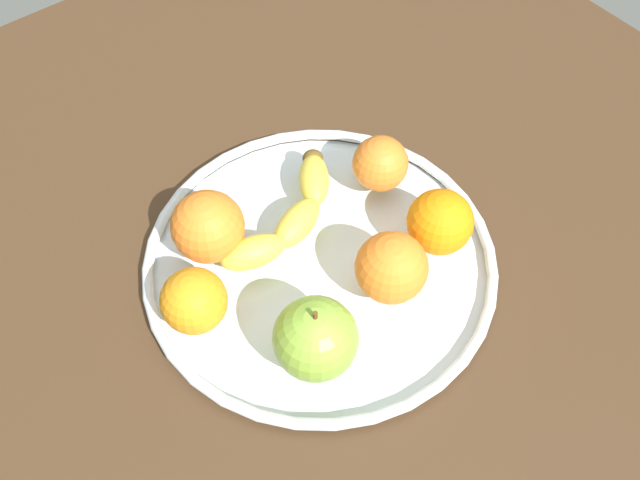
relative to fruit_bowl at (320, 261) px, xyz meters
The scene contains 9 objects.
ground_plane 2.92cm from the fruit_bowl, ahead, with size 120.52×120.52×4.00cm, color #432D1B.
fruit_bowl is the anchor object (origin of this frame).
banana 6.00cm from the fruit_bowl, 88.88° to the left, with size 18.47×10.63×3.44cm.
apple 12.98cm from the fruit_bowl, 129.97° to the right, with size 8.15×8.15×8.95cm.
orange_center 13.05cm from the fruit_bowl, 18.93° to the left, with size 6.37×6.37×6.37cm, color orange.
orange_front_left 13.49cm from the fruit_bowl, 29.26° to the right, with size 7.10×7.10×7.10cm, color orange.
orange_front_right 15.00cm from the fruit_bowl, behind, with size 6.67×6.67×6.67cm, color orange.
orange_back_left 12.63cm from the fruit_bowl, 136.75° to the left, with size 7.77×7.77×7.77cm, color orange.
orange_back_right 9.34cm from the fruit_bowl, 66.47° to the right, with size 7.43×7.43×7.43cm, color orange.
Camera 1 is at (-25.92, -33.20, 64.45)cm, focal length 39.50 mm.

